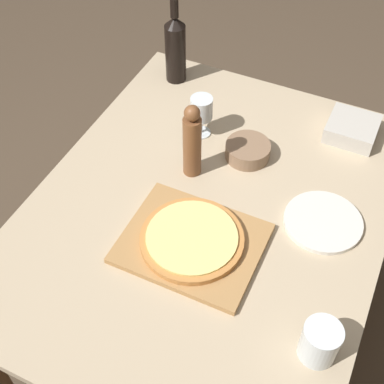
% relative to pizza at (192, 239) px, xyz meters
% --- Properties ---
extents(ground_plane, '(12.00, 12.00, 0.00)m').
position_rel_pizza_xyz_m(ground_plane, '(-0.01, 0.14, -0.78)').
color(ground_plane, '#4C3D2D').
extents(dining_table, '(0.98, 1.26, 0.75)m').
position_rel_pizza_xyz_m(dining_table, '(-0.01, 0.14, -0.13)').
color(dining_table, tan).
rests_on(dining_table, ground_plane).
extents(cutting_board, '(0.37, 0.30, 0.02)m').
position_rel_pizza_xyz_m(cutting_board, '(-0.00, 0.00, -0.02)').
color(cutting_board, '#A87A47').
rests_on(cutting_board, dining_table).
extents(pizza, '(0.28, 0.28, 0.02)m').
position_rel_pizza_xyz_m(pizza, '(0.00, 0.00, 0.00)').
color(pizza, '#BC7A3D').
rests_on(pizza, cutting_board).
extents(wine_bottle, '(0.07, 0.07, 0.31)m').
position_rel_pizza_xyz_m(wine_bottle, '(-0.37, 0.65, 0.10)').
color(wine_bottle, black).
rests_on(wine_bottle, dining_table).
extents(pepper_mill, '(0.05, 0.05, 0.25)m').
position_rel_pizza_xyz_m(pepper_mill, '(-0.12, 0.25, 0.09)').
color(pepper_mill, brown).
rests_on(pepper_mill, dining_table).
extents(wine_glass, '(0.07, 0.07, 0.14)m').
position_rel_pizza_xyz_m(wine_glass, '(-0.16, 0.42, 0.07)').
color(wine_glass, silver).
rests_on(wine_glass, dining_table).
extents(small_bowl, '(0.14, 0.14, 0.05)m').
position_rel_pizza_xyz_m(small_bowl, '(0.01, 0.38, -0.01)').
color(small_bowl, '#84664C').
rests_on(small_bowl, dining_table).
extents(drinking_tumbler, '(0.09, 0.09, 0.11)m').
position_rel_pizza_xyz_m(drinking_tumbler, '(0.39, -0.15, 0.02)').
color(drinking_tumbler, silver).
rests_on(drinking_tumbler, dining_table).
extents(dinner_plate, '(0.22, 0.22, 0.01)m').
position_rel_pizza_xyz_m(dinner_plate, '(0.30, 0.22, -0.02)').
color(dinner_plate, silver).
rests_on(dinner_plate, dining_table).
extents(food_container, '(0.15, 0.15, 0.06)m').
position_rel_pizza_xyz_m(food_container, '(0.28, 0.61, -0.00)').
color(food_container, '#BCB7AD').
rests_on(food_container, dining_table).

